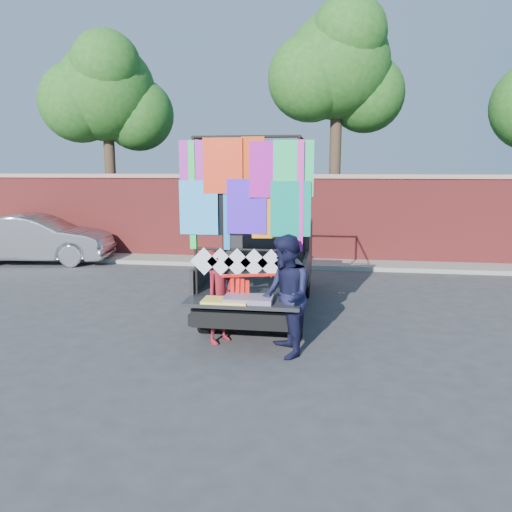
# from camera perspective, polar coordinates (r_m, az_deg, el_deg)

# --- Properties ---
(ground) EXTENTS (90.00, 90.00, 0.00)m
(ground) POSITION_cam_1_polar(r_m,az_deg,el_deg) (8.50, 1.88, -9.25)
(ground) COLOR #38383A
(ground) RESTS_ON ground
(brick_wall) EXTENTS (30.00, 0.45, 2.61)m
(brick_wall) POSITION_cam_1_polar(r_m,az_deg,el_deg) (15.06, 5.05, 4.41)
(brick_wall) COLOR #9B2F2D
(brick_wall) RESTS_ON ground
(curb) EXTENTS (30.00, 1.20, 0.12)m
(curb) POSITION_cam_1_polar(r_m,az_deg,el_deg) (14.55, 4.79, -0.82)
(curb) COLOR gray
(curb) RESTS_ON ground
(tree_left) EXTENTS (4.20, 3.30, 7.05)m
(tree_left) POSITION_cam_1_polar(r_m,az_deg,el_deg) (17.85, -16.76, 17.12)
(tree_left) COLOR #38281C
(tree_left) RESTS_ON ground
(tree_mid) EXTENTS (4.20, 3.30, 7.73)m
(tree_mid) POSITION_cam_1_polar(r_m,az_deg,el_deg) (16.33, 9.37, 20.16)
(tree_mid) COLOR #38281C
(tree_mid) RESTS_ON ground
(pickup_truck) EXTENTS (2.08, 5.22, 3.29)m
(pickup_truck) POSITION_cam_1_polar(r_m,az_deg,el_deg) (10.36, 1.23, -0.91)
(pickup_truck) COLOR black
(pickup_truck) RESTS_ON ground
(sedan) EXTENTS (4.54, 2.14, 1.44)m
(sedan) POSITION_cam_1_polar(r_m,az_deg,el_deg) (16.14, -23.83, 1.80)
(sedan) COLOR #A1A2A8
(sedan) RESTS_ON ground
(woman) EXTENTS (0.59, 0.66, 1.51)m
(woman) POSITION_cam_1_polar(r_m,az_deg,el_deg) (8.09, -4.16, -4.69)
(woman) COLOR maroon
(woman) RESTS_ON ground
(man) EXTENTS (0.94, 1.06, 1.84)m
(man) POSITION_cam_1_polar(r_m,az_deg,el_deg) (7.47, 3.38, -4.62)
(man) COLOR #151736
(man) RESTS_ON ground
(streamer_bundle) EXTENTS (0.91, 0.30, 0.64)m
(streamer_bundle) POSITION_cam_1_polar(r_m,az_deg,el_deg) (7.73, -1.31, -3.56)
(streamer_bundle) COLOR #FA170D
(streamer_bundle) RESTS_ON ground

